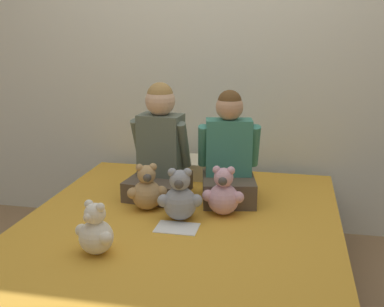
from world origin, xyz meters
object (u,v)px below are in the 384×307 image
at_px(teddy_bear_held_by_right_child, 223,194).
at_px(teddy_bear_between_children, 180,198).
at_px(bed, 180,262).
at_px(child_on_right, 229,157).
at_px(pillow_at_headboard, 207,168).
at_px(child_on_left, 160,149).
at_px(teddy_bear_held_by_left_child, 147,190).
at_px(sign_card, 177,228).
at_px(teddy_bear_at_foot_of_bed, 96,232).

xyz_separation_m(teddy_bear_held_by_right_child, teddy_bear_between_children, (-0.21, -0.12, 0.00)).
height_order(bed, child_on_right, child_on_right).
bearing_deg(teddy_bear_held_by_right_child, child_on_right, 89.13).
distance_m(teddy_bear_held_by_right_child, pillow_at_headboard, 0.67).
distance_m(child_on_left, teddy_bear_held_by_left_child, 0.31).
bearing_deg(teddy_bear_between_children, sign_card, -96.60).
bearing_deg(teddy_bear_held_by_left_child, teddy_bear_between_children, -47.81).
xyz_separation_m(bed, teddy_bear_held_by_right_child, (0.20, 0.15, 0.34)).
height_order(teddy_bear_held_by_left_child, sign_card, teddy_bear_held_by_left_child).
height_order(teddy_bear_between_children, pillow_at_headboard, teddy_bear_between_children).
bearing_deg(sign_card, teddy_bear_held_by_right_child, 49.45).
distance_m(bed, sign_card, 0.24).
bearing_deg(bed, sign_card, -86.05).
height_order(teddy_bear_held_by_right_child, teddy_bear_between_children, teddy_bear_between_children).
xyz_separation_m(child_on_right, teddy_bear_at_foot_of_bed, (-0.48, -0.80, -0.15)).
relative_size(teddy_bear_held_by_left_child, sign_card, 1.23).
bearing_deg(bed, teddy_bear_between_children, 99.18).
xyz_separation_m(teddy_bear_held_by_right_child, pillow_at_headboard, (-0.20, 0.64, -0.06)).
relative_size(child_on_right, teddy_bear_held_by_right_child, 2.37).
relative_size(pillow_at_headboard, sign_card, 2.45).
relative_size(teddy_bear_held_by_left_child, teddy_bear_at_foot_of_bed, 1.06).
bearing_deg(child_on_right, pillow_at_headboard, 105.17).
relative_size(child_on_right, teddy_bear_held_by_left_child, 2.43).
bearing_deg(teddy_bear_held_by_right_child, child_on_left, 147.03).
relative_size(teddy_bear_held_by_left_child, teddy_bear_between_children, 0.94).
bearing_deg(teddy_bear_at_foot_of_bed, child_on_right, 81.33).
height_order(bed, teddy_bear_between_children, teddy_bear_between_children).
xyz_separation_m(child_on_right, teddy_bear_held_by_left_child, (-0.41, -0.25, -0.14)).
bearing_deg(teddy_bear_held_by_right_child, teddy_bear_between_children, -153.12).
xyz_separation_m(teddy_bear_between_children, sign_card, (0.01, -0.11, -0.11)).
bearing_deg(teddy_bear_held_by_right_child, pillow_at_headboard, 105.39).
bearing_deg(pillow_at_headboard, bed, -90.00).
distance_m(child_on_left, sign_card, 0.59).
bearing_deg(teddy_bear_between_children, child_on_right, 48.15).
height_order(child_on_left, teddy_bear_at_foot_of_bed, child_on_left).
height_order(child_on_right, teddy_bear_between_children, child_on_right).
bearing_deg(pillow_at_headboard, child_on_right, -63.80).
distance_m(teddy_bear_held_by_right_child, teddy_bear_at_foot_of_bed, 0.74).
relative_size(bed, pillow_at_headboard, 3.72).
height_order(bed, child_on_left, child_on_left).
height_order(bed, sign_card, sign_card).
bearing_deg(child_on_right, teddy_bear_between_children, -130.79).
xyz_separation_m(bed, teddy_bear_held_by_left_child, (-0.21, 0.13, 0.33)).
distance_m(bed, teddy_bear_at_foot_of_bed, 0.60).
distance_m(child_on_left, teddy_bear_held_by_right_child, 0.51).
distance_m(child_on_left, pillow_at_headboard, 0.50).
bearing_deg(sign_card, child_on_left, 114.41).
relative_size(teddy_bear_held_by_right_child, teddy_bear_between_children, 0.96).
xyz_separation_m(teddy_bear_at_foot_of_bed, sign_card, (0.28, 0.33, -0.10)).
height_order(teddy_bear_between_children, teddy_bear_at_foot_of_bed, teddy_bear_between_children).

